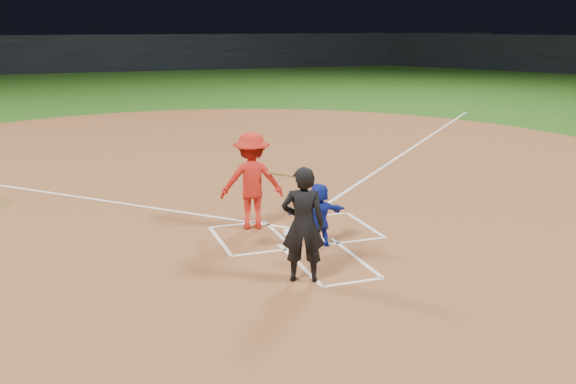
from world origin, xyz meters
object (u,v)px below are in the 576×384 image
object	(u,v)px
home_plate	(295,232)
batter_at_plate	(252,181)
umpire	(303,225)
catcher	(319,215)

from	to	relation	value
home_plate	batter_at_plate	xyz separation A→B (m)	(-0.73, 0.62, 1.00)
batter_at_plate	umpire	bearing A→B (deg)	-90.48
batter_at_plate	home_plate	bearing A→B (deg)	-40.47
catcher	batter_at_plate	xyz separation A→B (m)	(-0.87, 1.55, 0.39)
home_plate	catcher	world-z (taller)	catcher
home_plate	batter_at_plate	world-z (taller)	batter_at_plate
umpire	batter_at_plate	bearing A→B (deg)	-68.99
home_plate	umpire	distance (m)	2.71
home_plate	catcher	bearing A→B (deg)	98.75
umpire	batter_at_plate	size ratio (longest dim) A/B	0.97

